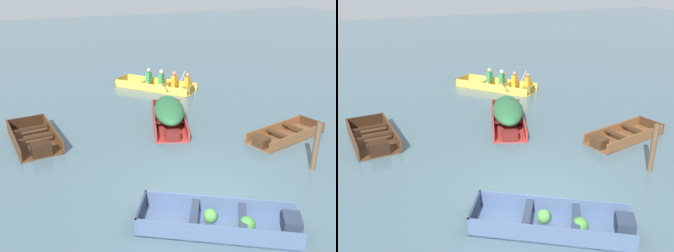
% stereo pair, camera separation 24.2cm
% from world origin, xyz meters
% --- Properties ---
extents(ground_plane, '(80.00, 80.00, 0.00)m').
position_xyz_m(ground_plane, '(0.00, 0.00, 0.00)').
color(ground_plane, '#47606B').
extents(dinghy_slate_blue_foreground, '(3.36, 2.71, 0.41)m').
position_xyz_m(dinghy_slate_blue_foreground, '(-0.13, -1.06, 0.15)').
color(dinghy_slate_blue_foreground, '#475B7F').
rests_on(dinghy_slate_blue_foreground, ground).
extents(skiff_wooden_brown_near_moored, '(2.87, 1.48, 0.34)m').
position_xyz_m(skiff_wooden_brown_near_moored, '(4.02, 2.00, 0.12)').
color(skiff_wooden_brown_near_moored, brown).
rests_on(skiff_wooden_brown_near_moored, ground).
extents(skiff_dark_varnish_mid_moored, '(1.42, 2.70, 0.41)m').
position_xyz_m(skiff_dark_varnish_mid_moored, '(-3.21, 4.96, 0.14)').
color(skiff_dark_varnish_mid_moored, '#4C2D19').
rests_on(skiff_dark_varnish_mid_moored, ground).
extents(skiff_red_far_moored, '(2.19, 3.48, 0.78)m').
position_xyz_m(skiff_red_far_moored, '(1.26, 4.72, 0.43)').
color(skiff_red_far_moored, '#AD2D28').
rests_on(skiff_red_far_moored, ground).
extents(rowboat_yellow_with_crew, '(3.15, 3.55, 0.92)m').
position_xyz_m(rowboat_yellow_with_crew, '(2.65, 8.60, 0.22)').
color(rowboat_yellow_with_crew, '#E5BC47').
rests_on(rowboat_yellow_with_crew, ground).
extents(mooring_post, '(0.15, 0.15, 1.33)m').
position_xyz_m(mooring_post, '(3.40, 0.11, 0.67)').
color(mooring_post, brown).
rests_on(mooring_post, ground).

